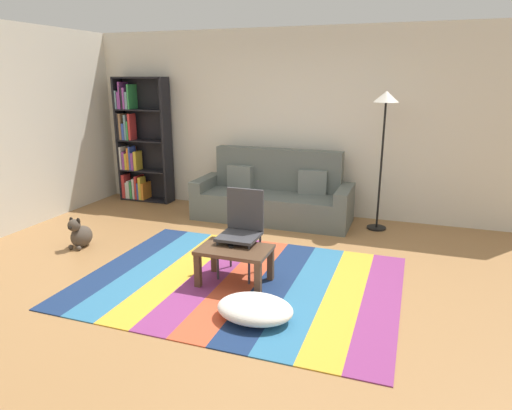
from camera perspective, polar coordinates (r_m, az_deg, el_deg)
name	(u,v)px	position (r m, az deg, el deg)	size (l,w,h in m)	color
ground_plane	(240,276)	(4.81, -2.08, -8.89)	(14.00, 14.00, 0.00)	#9E7042
back_wall	(302,123)	(6.84, 5.78, 10.21)	(6.80, 0.10, 2.70)	silver
left_wall	(27,127)	(6.98, -26.94, 8.71)	(0.10, 5.50, 2.70)	beige
rug	(240,281)	(4.68, -1.99, -9.59)	(3.13, 2.36, 0.01)	navy
couch	(273,196)	(6.58, 2.19, 1.09)	(2.26, 0.80, 1.00)	#59605B
bookshelf	(138,145)	(7.77, -14.62, 7.31)	(0.90, 0.28, 2.02)	black
coffee_table	(235,255)	(4.52, -2.71, -6.28)	(0.71, 0.47, 0.37)	#513826
pouf	(255,309)	(3.96, -0.14, -12.95)	(0.67, 0.51, 0.19)	white
dog	(80,235)	(5.93, -21.29, -3.49)	(0.22, 0.35, 0.40)	#473D33
standing_lamp	(385,115)	(6.15, 15.95, 10.82)	(0.32, 0.32, 1.84)	black
tv_remote	(230,245)	(4.55, -3.24, -5.03)	(0.04, 0.15, 0.02)	black
folding_chair	(242,225)	(4.69, -1.76, -2.53)	(0.40, 0.40, 0.90)	#38383D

